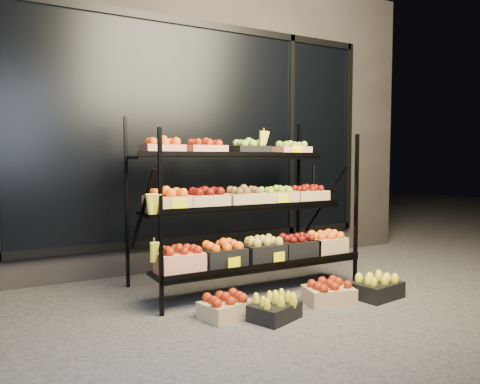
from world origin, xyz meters
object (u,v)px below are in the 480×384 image
display_rack (246,207)px  floor_crate_midleft (275,308)px  floor_crate_left (225,306)px  floor_crate_midright (329,292)px

display_rack → floor_crate_midleft: (-0.27, -0.93, -0.70)m
floor_crate_left → floor_crate_midright: (0.96, -0.11, 0.00)m
floor_crate_left → floor_crate_midright: bearing=-20.0°
floor_crate_left → floor_crate_midleft: size_ratio=0.97×
display_rack → floor_crate_midleft: display_rack is taller
display_rack → floor_crate_left: 1.14m
floor_crate_midleft → floor_crate_midright: size_ratio=0.97×
floor_crate_left → floor_crate_midleft: bearing=-51.0°
display_rack → floor_crate_midright: 1.12m
floor_crate_midleft → floor_crate_midright: 0.66m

